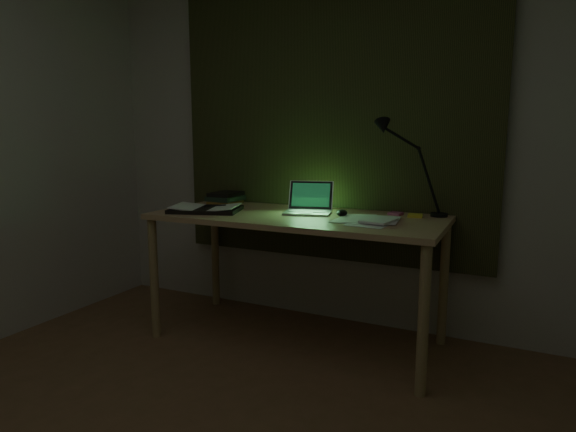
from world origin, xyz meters
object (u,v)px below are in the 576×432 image
Objects in this scene: desk at (296,278)px; loose_papers at (371,220)px; laptop at (308,198)px; book_stack at (226,198)px; open_textbook at (206,209)px; desk_lamp at (441,171)px.

desk is 4.87× the size of loose_papers.
laptop is at bearing 54.05° from desk.
laptop is 0.72m from book_stack.
desk is 0.64m from loose_papers.
loose_papers is (1.06, 0.08, -0.01)m from open_textbook.
desk_lamp is (0.32, 0.35, 0.26)m from loose_papers.
desk_lamp is (0.80, 0.31, 0.68)m from desk.
laptop is 0.58× the size of desk_lamp.
open_textbook reaches higher than loose_papers.
open_textbook is 1.47m from desk_lamp.
book_stack is at bearing 153.76° from laptop.
desk is 4.13× the size of open_textbook.
open_textbook is 1.85× the size of book_stack.
desk is at bearing -158.79° from desk_lamp.
desk_lamp reaches higher than loose_papers.
book_stack is at bearing 167.45° from loose_papers.
book_stack reaches higher than open_textbook.
book_stack is 1.16m from loose_papers.
desk is 0.51m from laptop.
loose_papers is (0.43, -0.10, -0.09)m from laptop.
laptop reaches higher than book_stack.
book_stack is at bearing -176.14° from desk_lamp.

